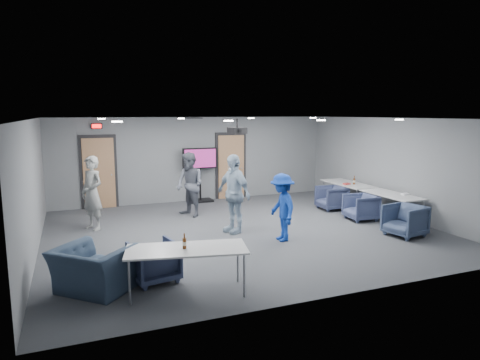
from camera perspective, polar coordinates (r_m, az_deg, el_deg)
name	(u,v)px	position (r m, az deg, el deg)	size (l,w,h in m)	color
floor	(242,231)	(10.43, 0.27, -6.81)	(9.00, 9.00, 0.00)	#3C4044
ceiling	(242,119)	(10.04, 0.28, 8.19)	(9.00, 9.00, 0.00)	silver
wall_back	(196,159)	(13.91, -5.93, 2.78)	(9.00, 0.02, 2.70)	slate
wall_front	(341,212)	(6.67, 13.30, -4.13)	(9.00, 0.02, 2.70)	slate
wall_left	(33,188)	(9.45, -25.93, -0.99)	(0.02, 8.00, 2.70)	slate
wall_right	(393,167)	(12.53, 19.72, 1.63)	(0.02, 8.00, 2.70)	slate
door_left	(99,173)	(13.40, -18.29, 0.92)	(1.06, 0.17, 2.24)	black
door_right	(231,166)	(14.27, -1.22, 1.84)	(1.06, 0.17, 2.24)	black
exit_sign	(97,126)	(13.27, -18.58, 6.83)	(0.32, 0.08, 0.16)	black
hvac_diffuser	(190,118)	(12.54, -6.73, 8.21)	(0.60, 0.60, 0.03)	black
downlights	(242,119)	(10.04, 0.28, 8.11)	(6.18, 3.78, 0.02)	white
person_a	(92,193)	(10.99, -19.11, -1.65)	(0.66, 0.43, 1.81)	#969997
person_b	(190,185)	(11.78, -6.72, -0.63)	(0.86, 0.67, 1.77)	#575C69
person_c	(233,194)	(10.14, -0.88, -1.82)	(1.10, 0.46, 1.88)	#9AB1C6
person_d	(282,207)	(9.55, 5.62, -3.65)	(0.98, 0.56, 1.51)	#183B9D
chair_right_a	(331,198)	(12.91, 12.10, -2.34)	(0.75, 0.77, 0.70)	#333B59
chair_right_b	(361,207)	(11.85, 15.80, -3.52)	(0.73, 0.76, 0.69)	#3D476A
chair_right_c	(405,220)	(10.65, 21.11, -5.06)	(0.78, 0.81, 0.73)	#3B4966
chair_front_a	(154,261)	(7.51, -11.42, -10.59)	(0.73, 0.76, 0.69)	#3B4466
chair_front_b	(94,269)	(7.34, -18.93, -11.21)	(1.12, 0.98, 0.73)	#334359
table_right_a	(348,185)	(13.33, 14.21, -0.59)	(0.78, 1.88, 0.73)	#B8BBBD
table_right_b	(392,196)	(11.88, 19.58, -2.00)	(0.74, 1.78, 0.73)	#B8BBBD
table_front_left	(187,251)	(6.85, -7.12, -9.37)	(2.01, 1.17, 0.73)	#B8BBBD
bottle_front	(184,243)	(6.80, -7.42, -8.34)	(0.06, 0.06, 0.25)	#5A2D0F
bottle_right	(354,181)	(13.12, 14.98, -0.15)	(0.07, 0.07, 0.26)	#5A2D0F
snack_box	(347,184)	(13.04, 14.03, -0.50)	(0.21, 0.14, 0.05)	#B5302D
wrapper	(405,194)	(11.87, 21.17, -1.76)	(0.19, 0.13, 0.04)	white
tv_stand	(200,171)	(13.73, -5.34, 1.16)	(1.13, 0.54, 1.73)	black
projector	(237,130)	(10.62, -0.38, 6.63)	(0.46, 0.42, 0.37)	black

